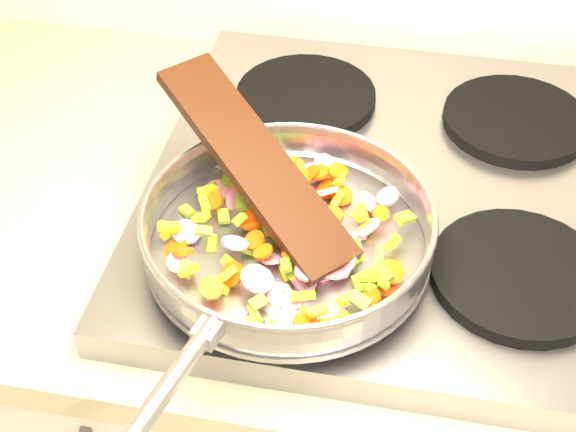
# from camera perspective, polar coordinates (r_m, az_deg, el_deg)

# --- Properties ---
(cooktop) EXTENTS (0.60, 0.60, 0.04)m
(cooktop) POSITION_cam_1_polar(r_m,az_deg,el_deg) (1.00, 7.78, 1.71)
(cooktop) COLOR #939399
(cooktop) RESTS_ON counter_top
(grate_fl) EXTENTS (0.19, 0.19, 0.02)m
(grate_fl) POSITION_cam_1_polar(r_m,az_deg,el_deg) (0.89, -1.85, -1.67)
(grate_fl) COLOR black
(grate_fl) RESTS_ON cooktop
(grate_fr) EXTENTS (0.19, 0.19, 0.02)m
(grate_fr) POSITION_cam_1_polar(r_m,az_deg,el_deg) (0.89, 16.13, -4.02)
(grate_fr) COLOR black
(grate_fr) RESTS_ON cooktop
(grate_bl) EXTENTS (0.19, 0.19, 0.02)m
(grate_bl) POSITION_cam_1_polar(r_m,az_deg,el_deg) (1.10, 1.28, 8.49)
(grate_bl) COLOR black
(grate_bl) RESTS_ON cooktop
(grate_br) EXTENTS (0.19, 0.19, 0.02)m
(grate_br) POSITION_cam_1_polar(r_m,az_deg,el_deg) (1.10, 15.89, 6.59)
(grate_br) COLOR black
(grate_br) RESTS_ON cooktop
(saute_pan) EXTENTS (0.35, 0.51, 0.05)m
(saute_pan) POSITION_cam_1_polar(r_m,az_deg,el_deg) (0.85, -0.07, -0.97)
(saute_pan) COLOR #9E9EA5
(saute_pan) RESTS_ON grate_fl
(vegetable_heap) EXTENTS (0.27, 0.28, 0.05)m
(vegetable_heap) POSITION_cam_1_polar(r_m,az_deg,el_deg) (0.86, 0.33, -1.07)
(vegetable_heap) COLOR yellow
(vegetable_heap) RESTS_ON saute_pan
(wooden_spatula) EXTENTS (0.26, 0.24, 0.11)m
(wooden_spatula) POSITION_cam_1_polar(r_m,az_deg,el_deg) (0.87, -2.36, 3.86)
(wooden_spatula) COLOR black
(wooden_spatula) RESTS_ON saute_pan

